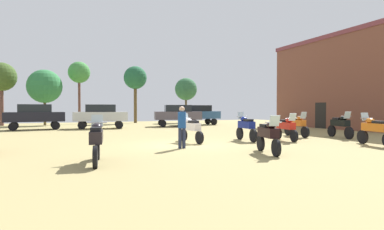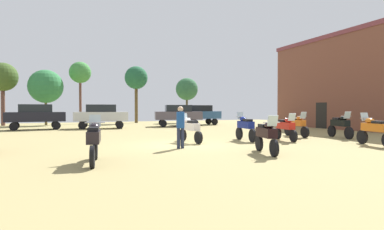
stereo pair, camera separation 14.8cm
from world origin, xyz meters
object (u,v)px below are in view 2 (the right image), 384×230
(motorcycle_3, at_px, (374,130))
(motorcycle_6, at_px, (340,125))
(motorcycle_2, at_px, (94,140))
(tree_2, at_px, (80,73))
(motorcycle_7, at_px, (297,124))
(tree_1, at_px, (46,87))
(motorcycle_5, at_px, (286,127))
(tree_6, at_px, (136,78))
(car_1, at_px, (178,114))
(motorcycle_1, at_px, (190,128))
(car_2, at_px, (101,115))
(tree_4, at_px, (187,89))
(motorcycle_8, at_px, (245,127))
(brick_building, at_px, (360,82))
(motorcycle_9, at_px, (266,135))
(tree_5, at_px, (3,78))
(car_3, at_px, (36,115))
(car_4, at_px, (199,113))
(person_2, at_px, (180,124))

(motorcycle_3, relative_size, motorcycle_6, 1.01)
(motorcycle_2, height_order, tree_2, tree_2)
(motorcycle_7, xyz_separation_m, tree_1, (-14.63, 19.51, 3.15))
(motorcycle_5, xyz_separation_m, tree_6, (-3.16, 22.49, 4.44))
(car_1, bearing_deg, tree_1, 71.20)
(motorcycle_6, distance_m, car_1, 14.92)
(motorcycle_1, xyz_separation_m, tree_6, (1.77, 21.39, 4.44))
(tree_6, bearing_deg, tree_2, 179.96)
(car_2, relative_size, tree_4, 0.84)
(tree_4, bearing_deg, motorcycle_6, -87.14)
(motorcycle_8, height_order, tree_4, tree_4)
(car_2, height_order, tree_1, tree_1)
(tree_1, bearing_deg, tree_4, 1.63)
(motorcycle_2, relative_size, motorcycle_6, 0.99)
(brick_building, height_order, motorcycle_3, brick_building)
(motorcycle_9, distance_m, car_1, 17.85)
(car_2, bearing_deg, tree_5, 54.09)
(motorcycle_7, distance_m, tree_5, 27.43)
(tree_6, bearing_deg, car_3, -139.75)
(motorcycle_7, distance_m, car_4, 14.28)
(motorcycle_5, relative_size, tree_1, 0.39)
(brick_building, xyz_separation_m, motorcycle_5, (-12.28, -5.67, -3.18))
(motorcycle_7, relative_size, motorcycle_9, 1.06)
(motorcycle_5, bearing_deg, car_3, -37.99)
(motorcycle_2, xyz_separation_m, motorcycle_5, (9.80, 3.19, -0.02))
(motorcycle_9, distance_m, car_2, 17.75)
(car_1, relative_size, person_2, 2.59)
(motorcycle_3, height_order, car_4, car_4)
(motorcycle_3, bearing_deg, tree_6, 114.99)
(motorcycle_5, relative_size, car_3, 0.49)
(car_3, relative_size, tree_2, 0.66)
(brick_building, bearing_deg, tree_6, 132.56)
(brick_building, relative_size, motorcycle_1, 6.74)
(car_2, distance_m, tree_2, 9.86)
(tree_2, bearing_deg, person_2, -82.41)
(motorcycle_9, height_order, car_3, car_3)
(motorcycle_8, xyz_separation_m, car_3, (-10.91, 13.54, 0.44))
(car_1, xyz_separation_m, tree_1, (-11.62, 6.93, 2.71))
(brick_building, height_order, tree_5, brick_building)
(motorcycle_9, height_order, car_4, car_4)
(car_4, distance_m, tree_6, 9.25)
(motorcycle_6, distance_m, car_2, 18.08)
(brick_building, xyz_separation_m, car_1, (-13.23, 8.46, -2.72))
(tree_5, bearing_deg, motorcycle_2, -75.09)
(car_3, bearing_deg, motorcycle_6, -135.13)
(brick_building, relative_size, person_2, 8.16)
(tree_1, bearing_deg, car_4, -19.92)
(motorcycle_1, relative_size, motorcycle_5, 0.98)
(motorcycle_2, height_order, car_4, car_4)
(motorcycle_2, bearing_deg, car_2, 91.47)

